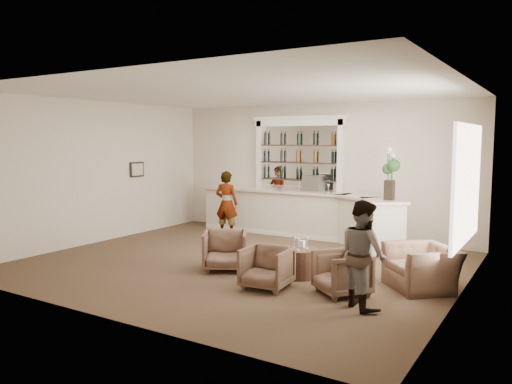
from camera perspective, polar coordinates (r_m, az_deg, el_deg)
ground at (r=9.86m, az=-1.64°, el=-8.11°), size 8.00×8.00×0.00m
room_shell at (r=10.08m, az=1.31°, el=5.63°), size 8.04×7.02×3.32m
bar_counter at (r=12.39m, az=5.33°, el=-2.52°), size 5.72×1.80×1.14m
back_bar_alcove at (r=12.78m, az=4.86°, el=4.31°), size 2.64×0.25×3.00m
cocktail_table at (r=8.89m, az=5.00°, el=-8.05°), size 0.66×0.66×0.50m
sommelier at (r=12.50m, az=-3.38°, el=-1.31°), size 0.65×0.48×1.63m
guest at (r=7.33m, az=12.14°, el=-6.95°), size 0.96×0.93×1.56m
armchair_left at (r=9.30m, az=-3.55°, el=-6.67°), size 1.08×1.09×0.73m
armchair_center at (r=8.18m, az=1.22°, el=-8.63°), size 0.79×0.81×0.68m
armchair_right at (r=7.96m, az=9.78°, el=-9.11°), size 1.03×1.04×0.68m
armchair_far at (r=8.57m, az=18.39°, el=-8.19°), size 1.42×1.43×0.70m
espresso_machine at (r=12.20m, az=6.57°, el=0.95°), size 0.46×0.39×0.39m
flower_vase at (r=10.86m, az=15.06°, el=2.41°), size 0.29×0.29×1.11m
wine_glass_bar_left at (r=12.43m, az=4.99°, el=0.63°), size 0.07×0.07×0.21m
wine_glass_bar_right at (r=12.02m, az=8.27°, el=0.40°), size 0.07×0.07×0.21m
wine_glass_tbl_a at (r=8.89m, az=4.41°, el=-5.69°), size 0.07×0.07×0.21m
wine_glass_tbl_b at (r=8.84m, az=5.83°, el=-5.78°), size 0.07×0.07×0.21m
wine_glass_tbl_c at (r=8.68m, az=4.87°, el=-5.99°), size 0.07×0.07×0.21m
napkin_holder at (r=8.95m, az=5.30°, el=-5.92°), size 0.08×0.08×0.12m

